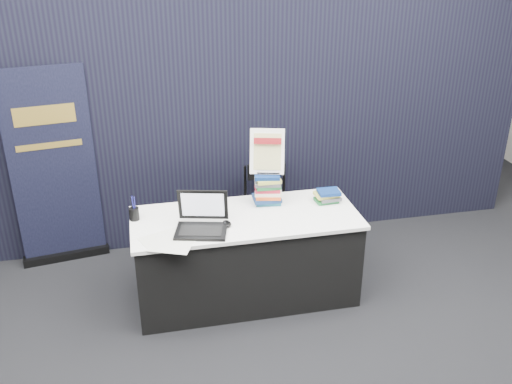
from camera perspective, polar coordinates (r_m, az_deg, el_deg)
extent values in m
plane|color=black|center=(4.48, 0.46, -14.22)|extent=(8.00, 8.00, 0.00)
cube|color=beige|center=(7.50, -6.51, 16.60)|extent=(8.00, 0.02, 3.50)
cube|color=black|center=(5.30, -3.33, 7.05)|extent=(6.00, 0.08, 2.40)
cube|color=black|center=(4.70, -1.01, -6.66)|extent=(1.76, 0.71, 0.72)
cube|color=white|center=(4.52, -1.04, -2.61)|extent=(1.80, 0.75, 0.03)
cube|color=black|center=(4.29, -5.50, -3.94)|extent=(0.43, 0.35, 0.02)
cube|color=black|center=(4.34, -5.81, -1.45)|extent=(0.39, 0.16, 0.27)
cube|color=silver|center=(4.34, -5.79, -1.49)|extent=(0.33, 0.12, 0.21)
ellipsoid|color=black|center=(4.38, -2.93, -3.17)|extent=(0.08, 0.11, 0.03)
cube|color=silver|center=(4.25, -9.26, -4.65)|extent=(0.38, 0.32, 0.00)
cube|color=silver|center=(4.16, -8.54, -5.31)|extent=(0.36, 0.31, 0.00)
cube|color=white|center=(4.27, -7.48, -4.38)|extent=(0.29, 0.24, 0.00)
cylinder|color=black|center=(4.54, -12.09, -2.15)|extent=(0.08, 0.08, 0.10)
cube|color=#1C586A|center=(4.72, 1.17, -0.95)|extent=(0.23, 0.19, 0.03)
cube|color=navy|center=(4.70, 1.17, -0.64)|extent=(0.23, 0.19, 0.03)
cube|color=#EC5621|center=(4.69, 1.17, -0.32)|extent=(0.23, 0.19, 0.03)
cube|color=beige|center=(4.68, 1.18, 0.01)|extent=(0.23, 0.19, 0.03)
cube|color=#B01C30|center=(4.67, 1.18, 0.33)|extent=(0.23, 0.19, 0.03)
cube|color=#1B6531|center=(4.66, 1.18, 0.65)|extent=(0.23, 0.19, 0.03)
cube|color=#49494E|center=(4.64, 1.19, 0.98)|extent=(0.23, 0.19, 0.03)
cube|color=#B8B749|center=(4.63, 1.19, 1.31)|extent=(0.23, 0.19, 0.03)
cube|color=navy|center=(4.62, 1.19, 1.64)|extent=(0.23, 0.19, 0.03)
cube|color=#1B6531|center=(4.78, 7.19, -0.83)|extent=(0.18, 0.14, 0.03)
cube|color=#49494E|center=(4.77, 7.21, -0.55)|extent=(0.18, 0.14, 0.03)
cube|color=#B8B749|center=(4.75, 7.22, -0.26)|extent=(0.18, 0.14, 0.03)
cube|color=navy|center=(4.74, 7.24, 0.02)|extent=(0.18, 0.14, 0.03)
cube|color=black|center=(4.60, 1.24, 1.89)|extent=(0.18, 0.06, 0.02)
cylinder|color=black|center=(4.62, 0.12, 3.43)|extent=(0.03, 0.09, 0.27)
cylinder|color=black|center=(4.65, 1.89, 3.57)|extent=(0.03, 0.09, 0.27)
cube|color=white|center=(4.57, 1.12, 4.08)|extent=(0.29, 0.18, 0.36)
cube|color=#CEC781|center=(4.57, 1.15, 4.04)|extent=(0.23, 0.13, 0.29)
cube|color=maroon|center=(4.53, 1.16, 5.12)|extent=(0.22, 0.07, 0.05)
cube|color=black|center=(5.66, -18.36, -6.00)|extent=(0.77, 0.21, 0.07)
cube|color=black|center=(5.30, -19.59, 2.18)|extent=(0.72, 0.14, 1.80)
cube|color=gold|center=(5.12, -20.41, 7.22)|extent=(0.49, 0.08, 0.16)
cube|color=gold|center=(5.21, -19.97, 4.39)|extent=(0.54, 0.09, 0.05)
cylinder|color=black|center=(5.19, -0.24, -5.31)|extent=(0.02, 0.02, 0.42)
cylinder|color=black|center=(5.27, 3.76, -4.86)|extent=(0.02, 0.02, 0.42)
cylinder|color=black|center=(5.51, -1.05, -3.39)|extent=(0.02, 0.02, 0.42)
cylinder|color=black|center=(5.58, 2.72, -2.99)|extent=(0.02, 0.02, 0.42)
cube|color=black|center=(5.27, 1.32, -1.94)|extent=(0.52, 0.52, 0.04)
cube|color=black|center=(5.29, 0.89, 2.40)|extent=(0.36, 0.18, 0.15)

